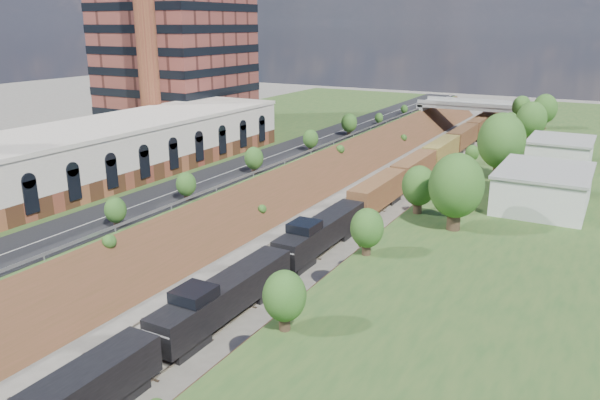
{
  "coord_description": "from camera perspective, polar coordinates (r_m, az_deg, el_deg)",
  "views": [
    {
      "loc": [
        29.87,
        -14.32,
        24.32
      ],
      "look_at": [
        0.69,
        38.61,
        6.0
      ],
      "focal_mm": 35.0,
      "sensor_mm": 36.0,
      "label": 1
    }
  ],
  "objects": [
    {
      "name": "commercial_building",
      "position": [
        79.61,
        -18.68,
        4.51
      ],
      "size": [
        14.3,
        62.3,
        7.0
      ],
      "color": "brown",
      "rests_on": "platform_left"
    },
    {
      "name": "white_building_near",
      "position": [
        68.84,
        22.59,
        0.97
      ],
      "size": [
        9.0,
        12.0,
        4.0
      ],
      "primitive_type": "cube",
      "color": "silver",
      "rests_on": "platform_right"
    },
    {
      "name": "platform_left",
      "position": [
        99.77,
        -11.1,
        3.91
      ],
      "size": [
        44.0,
        180.0,
        5.0
      ],
      "primitive_type": "cube",
      "color": "#2E5221",
      "rests_on": "ground"
    },
    {
      "name": "freight_train",
      "position": [
        92.34,
        10.87,
        2.88
      ],
      "size": [
        2.85,
        145.76,
        4.55
      ],
      "color": "black",
      "rests_on": "ground"
    },
    {
      "name": "white_building_far",
      "position": [
        90.31,
        24.0,
        4.21
      ],
      "size": [
        8.0,
        10.0,
        3.6
      ],
      "primitive_type": "cube",
      "color": "silver",
      "rests_on": "platform_right"
    },
    {
      "name": "tree_right_large",
      "position": [
        57.79,
        15.0,
        1.3
      ],
      "size": [
        5.25,
        5.25,
        7.61
      ],
      "color": "#473323",
      "rests_on": "platform_right"
    },
    {
      "name": "overpass",
      "position": [
        140.9,
        16.53,
        8.26
      ],
      "size": [
        24.5,
        8.3,
        7.4
      ],
      "color": "gray",
      "rests_on": "ground"
    },
    {
      "name": "guardrail",
      "position": [
        86.89,
        -0.23,
        4.39
      ],
      "size": [
        0.1,
        171.0,
        0.7
      ],
      "color": "#99999E",
      "rests_on": "platform_left"
    },
    {
      "name": "rail_left_track",
      "position": [
        84.65,
        5.05,
        0.16
      ],
      "size": [
        1.58,
        180.0,
        0.18
      ],
      "primitive_type": "cube",
      "color": "gray",
      "rests_on": "ground"
    },
    {
      "name": "tree_left_crest",
      "position": [
        56.69,
        -20.59,
        -2.0
      ],
      "size": [
        2.45,
        2.45,
        3.55
      ],
      "color": "#473323",
      "rests_on": "platform_left"
    },
    {
      "name": "embankment_left",
      "position": [
        88.24,
        0.06,
        0.86
      ],
      "size": [
        10.0,
        180.0,
        10.0
      ],
      "primitive_type": "cube",
      "rotation": [
        0.0,
        0.79,
        0.0
      ],
      "color": "brown",
      "rests_on": "ground"
    },
    {
      "name": "road",
      "position": [
        89.19,
        -2.48,
        4.37
      ],
      "size": [
        8.0,
        180.0,
        0.1
      ],
      "primitive_type": "cube",
      "color": "black",
      "rests_on": "platform_left"
    },
    {
      "name": "smokestack",
      "position": [
        96.36,
        -14.9,
        16.73
      ],
      "size": [
        3.2,
        3.2,
        40.0
      ],
      "primitive_type": "cylinder",
      "color": "brown",
      "rests_on": "platform_left"
    },
    {
      "name": "embankment_right",
      "position": [
        80.45,
        13.93,
        -1.25
      ],
      "size": [
        10.0,
        180.0,
        10.0
      ],
      "primitive_type": "cube",
      "rotation": [
        0.0,
        0.79,
        0.0
      ],
      "color": "brown",
      "rests_on": "ground"
    },
    {
      "name": "rail_right_track",
      "position": [
        82.79,
        8.34,
        -0.34
      ],
      "size": [
        1.58,
        180.0,
        0.18
      ],
      "primitive_type": "cube",
      "color": "gray",
      "rests_on": "ground"
    }
  ]
}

